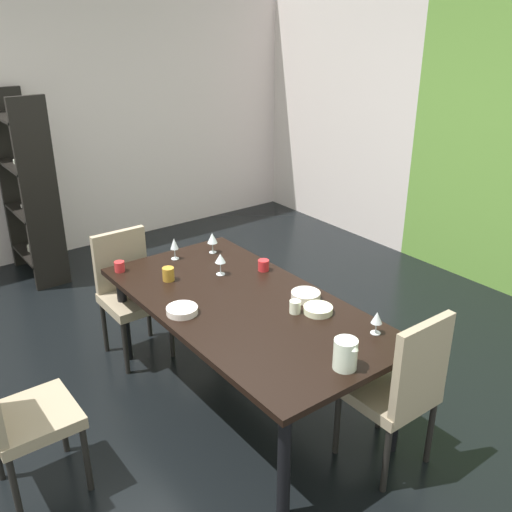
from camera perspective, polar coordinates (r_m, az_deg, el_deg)
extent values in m
cube|color=black|center=(4.58, -4.40, -9.67)|extent=(5.64, 5.76, 0.02)
cube|color=silver|center=(6.97, 7.98, 14.28)|extent=(2.39, 0.10, 2.80)
cube|color=silver|center=(6.45, -18.63, 12.58)|extent=(0.10, 5.76, 2.80)
cube|color=black|center=(3.69, -1.25, -4.95)|extent=(2.09, 1.06, 0.04)
cylinder|color=black|center=(4.77, -3.65, -3.13)|extent=(0.07, 0.07, 0.71)
cylinder|color=black|center=(3.58, 13.84, -13.90)|extent=(0.07, 0.07, 0.71)
cylinder|color=black|center=(4.42, -13.04, -6.06)|extent=(0.07, 0.07, 0.71)
cylinder|color=black|center=(3.09, 2.82, -20.17)|extent=(0.07, 0.07, 0.71)
cube|color=gray|center=(4.41, -12.01, -4.37)|extent=(0.44, 0.44, 0.07)
cube|color=gray|center=(4.47, -13.39, -0.57)|extent=(0.05, 0.42, 0.50)
cylinder|color=black|center=(4.45, -8.45, -7.51)|extent=(0.04, 0.04, 0.43)
cylinder|color=black|center=(4.31, -12.91, -8.97)|extent=(0.04, 0.04, 0.43)
cylinder|color=black|center=(4.75, -10.70, -5.57)|extent=(0.04, 0.04, 0.43)
cylinder|color=black|center=(4.62, -14.91, -6.86)|extent=(0.04, 0.04, 0.43)
cube|color=gray|center=(3.40, -21.35, -14.80)|extent=(0.44, 0.44, 0.07)
cylinder|color=black|center=(3.74, -18.80, -15.44)|extent=(0.04, 0.04, 0.43)
cylinder|color=black|center=(3.45, -16.58, -18.85)|extent=(0.04, 0.04, 0.43)
cylinder|color=black|center=(3.39, -22.93, -20.82)|extent=(0.04, 0.04, 0.43)
cube|color=gray|center=(3.44, 13.00, -13.15)|extent=(0.44, 0.44, 0.07)
cube|color=gray|center=(3.19, 16.20, -10.74)|extent=(0.05, 0.42, 0.55)
cylinder|color=black|center=(3.58, 8.17, -16.22)|extent=(0.04, 0.04, 0.43)
cylinder|color=black|center=(3.81, 12.37, -13.80)|extent=(0.04, 0.04, 0.43)
cylinder|color=black|center=(3.39, 12.93, -19.27)|extent=(0.04, 0.04, 0.43)
cylinder|color=black|center=(3.63, 17.03, -16.45)|extent=(0.04, 0.04, 0.43)
cube|color=black|center=(6.28, -22.76, 7.04)|extent=(0.05, 0.33, 1.81)
cube|color=black|center=(5.61, -20.75, 5.53)|extent=(0.05, 0.33, 1.81)
cube|color=black|center=(6.16, -20.88, 0.30)|extent=(0.75, 0.33, 0.02)
cylinder|color=beige|center=(6.22, -21.15, 0.84)|extent=(0.17, 0.17, 0.05)
cube|color=black|center=(6.01, -21.49, 4.27)|extent=(0.75, 0.33, 0.02)
cylinder|color=silver|center=(6.10, -21.83, 4.75)|extent=(0.14, 0.14, 0.02)
cylinder|color=white|center=(5.96, -21.51, 4.84)|extent=(0.08, 0.08, 0.12)
cube|color=black|center=(5.89, -22.14, 8.43)|extent=(0.75, 0.33, 0.02)
cylinder|color=silver|center=(5.93, -22.32, 8.79)|extent=(0.16, 0.16, 0.04)
cube|color=black|center=(5.80, -22.83, 12.73)|extent=(0.75, 0.33, 0.02)
cylinder|color=silver|center=(5.73, -22.68, 12.89)|extent=(0.19, 0.19, 0.02)
cylinder|color=silver|center=(4.35, -8.09, -0.26)|extent=(0.06, 0.06, 0.00)
cylinder|color=silver|center=(4.34, -8.12, 0.24)|extent=(0.01, 0.01, 0.08)
cone|color=silver|center=(4.31, -8.18, 1.23)|extent=(0.06, 0.06, 0.08)
cylinder|color=silver|center=(4.07, -3.55, -1.82)|extent=(0.06, 0.06, 0.00)
cylinder|color=silver|center=(4.05, -3.57, -1.22)|extent=(0.01, 0.01, 0.09)
cone|color=silver|center=(4.02, -3.60, -0.21)|extent=(0.08, 0.08, 0.07)
cylinder|color=silver|center=(3.42, 11.86, -7.53)|extent=(0.06, 0.06, 0.00)
cylinder|color=silver|center=(3.41, 11.90, -7.03)|extent=(0.01, 0.01, 0.06)
cone|color=silver|center=(3.37, 12.00, -6.04)|extent=(0.07, 0.07, 0.07)
cylinder|color=silver|center=(4.44, -4.35, 0.38)|extent=(0.06, 0.06, 0.00)
cylinder|color=silver|center=(4.42, -4.36, 0.86)|extent=(0.01, 0.01, 0.08)
cone|color=silver|center=(4.39, -4.39, 1.81)|extent=(0.08, 0.08, 0.08)
cylinder|color=white|center=(3.58, -7.40, -5.40)|extent=(0.20, 0.20, 0.04)
cylinder|color=silver|center=(3.73, 4.99, -3.96)|extent=(0.19, 0.19, 0.05)
cylinder|color=#F0F0C5|center=(3.58, 6.22, -5.35)|extent=(0.18, 0.18, 0.04)
cylinder|color=red|center=(4.11, 0.76, -0.93)|extent=(0.08, 0.08, 0.08)
cylinder|color=red|center=(4.21, -13.49, -1.03)|extent=(0.07, 0.07, 0.08)
cylinder|color=#BA8329|center=(4.00, -8.76, -1.80)|extent=(0.08, 0.08, 0.09)
cylinder|color=white|center=(3.55, 3.92, -5.09)|extent=(0.07, 0.07, 0.08)
cylinder|color=white|center=(3.05, 8.92, -9.67)|extent=(0.13, 0.13, 0.17)
cone|color=white|center=(2.98, 9.80, -8.99)|extent=(0.04, 0.04, 0.03)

